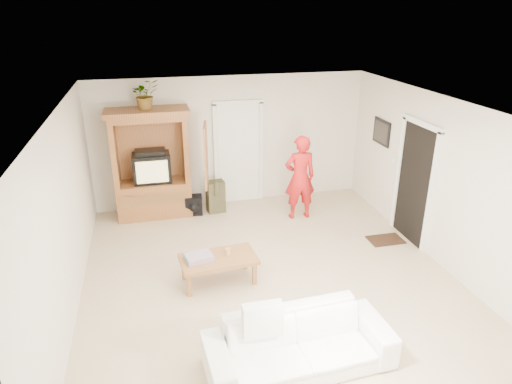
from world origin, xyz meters
TOP-DOWN VIEW (x-y plane):
  - floor at (0.00, 0.00)m, footprint 6.00×6.00m
  - ceiling at (0.00, 0.00)m, footprint 6.00×6.00m
  - wall_back at (0.00, 3.00)m, footprint 5.50×0.00m
  - wall_front at (0.00, -3.00)m, footprint 5.50×0.00m
  - wall_left at (-2.75, 0.00)m, footprint 0.00×6.00m
  - wall_right at (2.75, 0.00)m, footprint 0.00×6.00m
  - armoire at (-1.58, 2.66)m, footprint 1.82×1.14m
  - door_back at (0.15, 2.97)m, footprint 0.85×0.05m
  - doorway_right at (2.73, 0.60)m, footprint 0.05×0.90m
  - framed_picture at (2.73, 1.90)m, footprint 0.03×0.60m
  - doormat at (2.30, 0.60)m, footprint 0.60×0.40m
  - plant at (-1.60, 2.63)m, footprint 0.60×0.56m
  - man at (1.11, 1.88)m, footprint 0.61×0.40m
  - sofa at (-0.16, -1.90)m, footprint 2.16×0.95m
  - coffee_table at (-0.76, 0.01)m, footprint 1.16×0.70m
  - towel at (-1.05, 0.01)m, footprint 0.43×0.35m
  - candle at (-0.61, 0.07)m, footprint 0.08×0.08m
  - backpack_black at (-0.87, 2.44)m, footprint 0.35×0.22m
  - backpack_olive at (-0.42, 2.51)m, footprint 0.37×0.30m

SIDE VIEW (x-z plane):
  - floor at x=0.00m, z-range 0.00..0.00m
  - doormat at x=2.30m, z-range 0.00..0.02m
  - backpack_black at x=-0.87m, z-range 0.00..0.41m
  - sofa at x=-0.16m, z-range 0.00..0.62m
  - backpack_olive at x=-0.42m, z-range 0.00..0.64m
  - coffee_table at x=-0.76m, z-range 0.15..0.57m
  - towel at x=-1.05m, z-range 0.41..0.49m
  - candle at x=-0.61m, z-range 0.41..0.51m
  - man at x=1.11m, z-range 0.00..1.64m
  - armoire at x=-1.58m, z-range -0.14..1.96m
  - door_back at x=0.15m, z-range 0.00..2.04m
  - doorway_right at x=2.73m, z-range 0.00..2.04m
  - wall_back at x=0.00m, z-range -1.45..4.05m
  - wall_front at x=0.00m, z-range -1.45..4.05m
  - wall_left at x=-2.75m, z-range -1.70..4.30m
  - wall_right at x=2.75m, z-range -1.70..4.30m
  - framed_picture at x=2.73m, z-range 1.36..1.84m
  - plant at x=-1.60m, z-range 2.10..2.64m
  - ceiling at x=0.00m, z-range 2.60..2.60m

